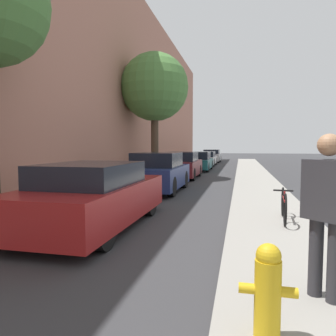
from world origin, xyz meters
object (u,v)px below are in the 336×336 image
parked_car_silver (212,156)px  parked_car_white (206,159)px  parked_car_navy (158,173)px  parked_car_maroon (182,166)px  parked_car_red (94,196)px  fire_hydrant (268,290)px  bicycle (284,205)px  parked_car_teal (198,162)px  street_tree_far (155,88)px  pedestrian (327,207)px

parked_car_silver → parked_car_white: bearing=-89.9°
parked_car_navy → parked_car_maroon: parked_car_navy is taller
parked_car_red → fire_hydrant: (3.34, -3.48, -0.14)m
parked_car_navy → bicycle: parked_car_navy is taller
parked_car_teal → street_tree_far: (-1.61, -5.90, 4.24)m
parked_car_maroon → parked_car_silver: parked_car_maroon is taller
parked_car_red → bicycle: 4.20m
parked_car_silver → fire_hydrant: bearing=-84.1°
parked_car_teal → parked_car_silver: 11.53m
parked_car_white → fire_hydrant: parked_car_white is taller
parked_car_teal → pedestrian: bearing=-78.4°
parked_car_maroon → parked_car_teal: parked_car_maroon is taller
parked_car_red → parked_car_navy: bearing=90.2°
parked_car_teal → pedestrian: 19.08m
fire_hydrant → parked_car_teal: bearing=99.2°
parked_car_white → bicycle: size_ratio=2.74×
parked_car_red → parked_car_navy: size_ratio=1.14×
parked_car_silver → bicycle: (3.95, -26.56, -0.19)m
parked_car_navy → parked_car_teal: bearing=89.0°
parked_car_red → parked_car_navy: 5.55m
parked_car_white → street_tree_far: (-1.56, -11.51, 4.27)m
parked_car_teal → pedestrian: pedestrian is taller
parked_car_silver → street_tree_far: street_tree_far is taller
parked_car_white → parked_car_silver: 5.92m
parked_car_silver → street_tree_far: 18.00m
parked_car_teal → parked_car_navy: bearing=-91.0°
parked_car_red → parked_car_teal: bearing=89.4°
parked_car_maroon → parked_car_red: bearing=-90.0°
street_tree_far → pedestrian: size_ratio=3.69×
parked_car_red → parked_car_white: 21.71m
parked_car_silver → pedestrian: (3.90, -30.21, 0.47)m
parked_car_maroon → parked_car_teal: (0.16, 5.43, -0.04)m
parked_car_maroon → parked_car_teal: size_ratio=0.92×
parked_car_silver → street_tree_far: (-1.55, -17.42, 4.23)m
street_tree_far → bicycle: street_tree_far is taller
parked_car_navy → street_tree_far: 6.40m
parked_car_white → fire_hydrant: bearing=-82.7°
parked_car_maroon → street_tree_far: (-1.45, -0.46, 4.20)m
parked_car_maroon → bicycle: bearing=-67.1°
parked_car_maroon → parked_car_silver: size_ratio=0.92×
parked_car_red → street_tree_far: street_tree_far is taller
fire_hydrant → parked_car_silver: bearing=95.9°
parked_car_silver → fire_hydrant: 31.27m
pedestrian → street_tree_far: bearing=-25.3°
bicycle → pedestrian: bearing=-86.3°
parked_car_white → pedestrian: bearing=-80.9°
parked_car_silver → pedestrian: size_ratio=2.37×
parked_car_navy → parked_car_maroon: bearing=89.8°
parked_car_white → street_tree_far: bearing=-97.7°
fire_hydrant → bicycle: (0.71, 4.55, -0.08)m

